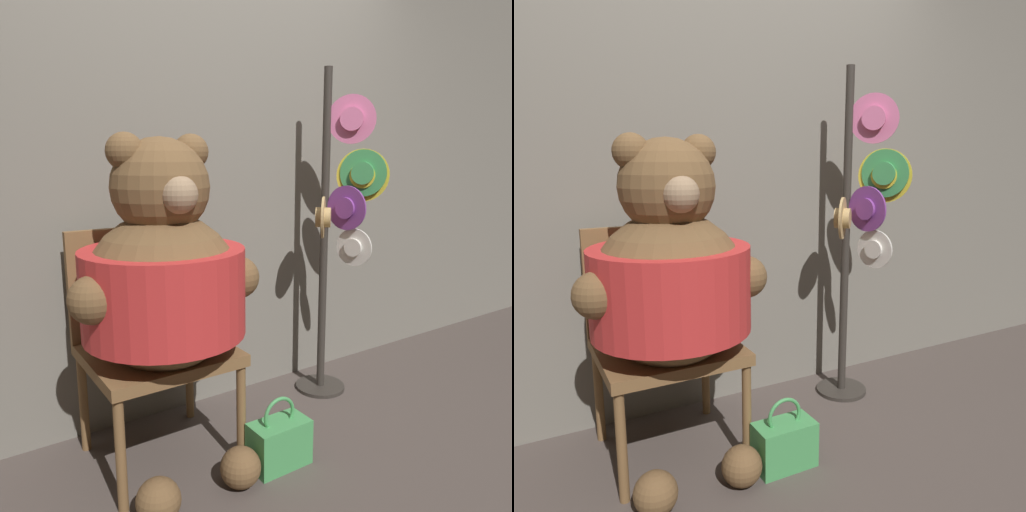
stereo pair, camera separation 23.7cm
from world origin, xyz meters
The scene contains 6 objects.
ground_plane centered at (0.00, 0.00, 0.00)m, with size 14.00×14.00×0.00m, color #4C423D.
wall_back centered at (0.00, 0.58, 1.38)m, with size 8.00×0.10×2.76m.
chair centered at (-0.42, 0.25, 0.56)m, with size 0.59×0.55×1.01m.
teddy_bear centered at (-0.42, 0.07, 0.83)m, with size 0.79×0.70×1.41m.
hat_display_rack centered at (0.65, 0.19, 0.98)m, with size 0.38×0.41×1.77m.
handbag_on_ground centered at (-0.02, -0.19, 0.11)m, with size 0.26×0.14×0.32m.
Camera 2 is at (-1.00, -1.87, 1.32)m, focal length 35.00 mm.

